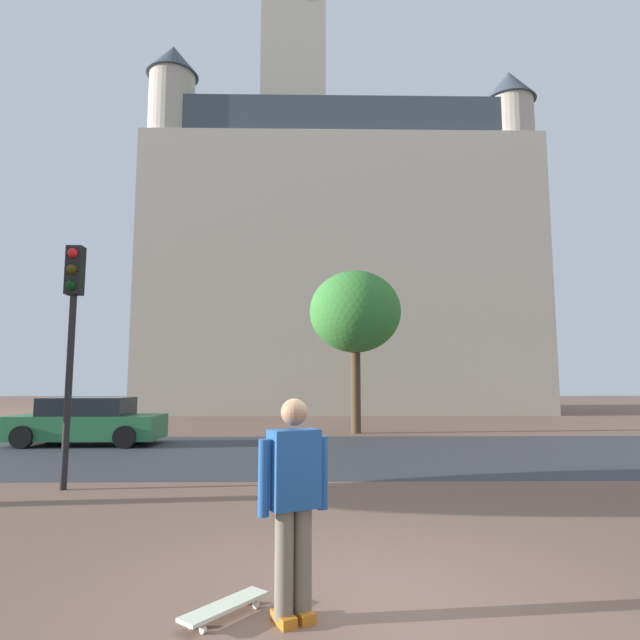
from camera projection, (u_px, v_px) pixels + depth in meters
ground_plane at (327, 452)px, 14.34m from camera, size 120.00×120.00×0.00m
street_asphalt_strip at (327, 452)px, 14.18m from camera, size 120.00×8.43×0.00m
landmark_building at (334, 256)px, 36.15m from camera, size 24.38×11.74×36.67m
person_skater at (293, 495)px, 4.26m from camera, size 0.55×0.40×1.73m
skateboard at (225, 607)px, 4.22m from camera, size 0.66×0.75×0.11m
car_green at (87, 422)px, 15.98m from camera, size 4.40×2.00×1.41m
traffic_light_pole at (72, 316)px, 9.59m from camera, size 0.28×0.34×4.35m
tree_curb_far at (355, 313)px, 20.11m from camera, size 3.45×3.45×6.09m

